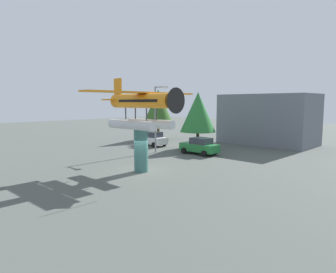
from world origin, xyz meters
TOP-DOWN VIEW (x-y plane):
  - ground_plane at (0.00, 0.00)m, footprint 140.00×140.00m
  - display_pedestal at (0.00, 0.00)m, footprint 1.10×1.10m
  - floatplane_monument at (0.13, 0.00)m, footprint 6.94×10.43m
  - car_near_white at (-9.99, 10.26)m, footprint 4.20×2.02m
  - car_mid_green at (-1.76, 9.51)m, footprint 4.20×2.02m
  - streetlight_primary at (-5.71, 7.07)m, footprint 1.84×0.28m
  - storefront_building at (-0.52, 22.00)m, footprint 11.55×6.46m
  - tree_west at (-14.06, 15.20)m, footprint 4.38×4.38m
  - tree_east at (-4.22, 12.20)m, footprint 4.13×4.13m

SIDE VIEW (x-z plane):
  - ground_plane at x=0.00m, z-range 0.00..0.00m
  - car_near_white at x=-9.99m, z-range 0.00..1.76m
  - car_mid_green at x=-1.76m, z-range 0.00..1.76m
  - display_pedestal at x=0.00m, z-range 0.00..3.39m
  - storefront_building at x=-0.52m, z-range 0.00..6.48m
  - streetlight_primary at x=-5.71m, z-range 0.62..7.76m
  - tree_east at x=-4.22m, z-range 1.00..7.62m
  - tree_west at x=-14.06m, z-range 1.19..8.45m
  - floatplane_monument at x=0.13m, z-range 3.06..7.06m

